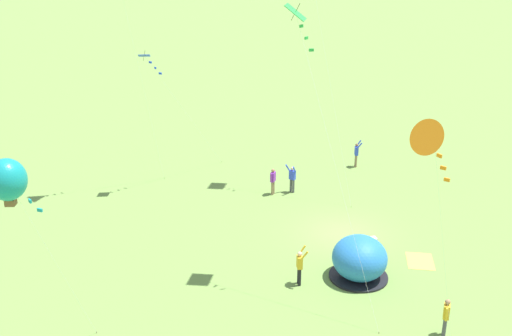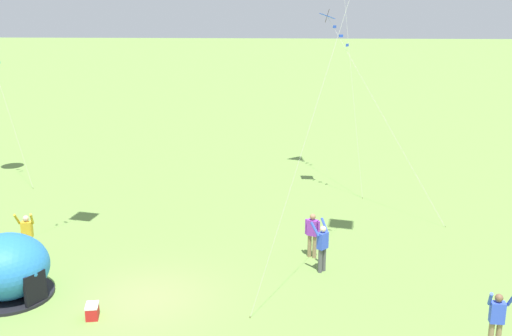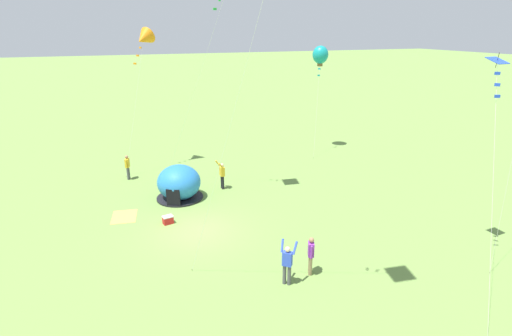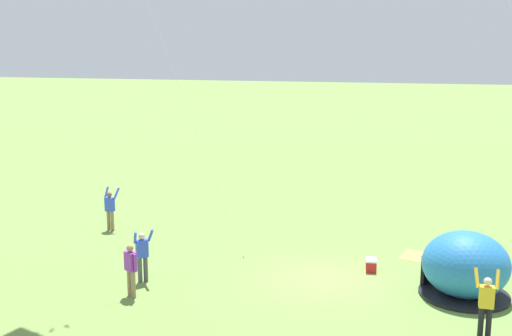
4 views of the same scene
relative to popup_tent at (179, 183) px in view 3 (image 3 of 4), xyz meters
name	(u,v)px [view 3 (image 3 of 4)]	position (x,y,z in m)	size (l,w,h in m)	color
ground_plane	(198,231)	(4.53, 0.08, -1.00)	(300.00, 300.00, 0.00)	olive
popup_tent	(179,183)	(0.00, 0.00, 0.00)	(2.81, 2.81, 2.10)	#2672BF
picnic_blanket	(124,217)	(1.44, -3.36, -0.99)	(1.70, 1.30, 0.01)	gold
cooler_box	(168,220)	(3.13, -1.22, -0.78)	(0.46, 0.59, 0.44)	red
person_flying_kite	(287,263)	(10.21, 2.43, 0.00)	(0.69, 0.71, 1.89)	#4C4C51
person_strolling	(311,254)	(9.91, 3.66, -0.03)	(0.55, 0.37, 1.72)	#8C7251
person_far_back	(222,174)	(-0.57, 2.88, 0.00)	(0.68, 0.51, 1.89)	black
person_center_field	(128,166)	(-4.53, -2.67, -0.03)	(0.56, 0.35, 1.72)	#4C4C51
kite_blue	(497,72)	(10.95, 11.06, 7.21)	(5.40, 4.60, 8.95)	silver
kite_orange	(144,38)	(-6.89, -0.62, 8.19)	(2.75, 3.14, 9.94)	silver
kite_teal	(320,55)	(-6.59, 13.07, 6.83)	(3.14, 2.22, 8.55)	silver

